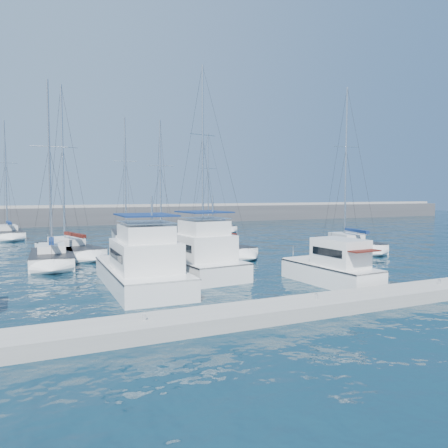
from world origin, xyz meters
name	(u,v)px	position (x,y,z in m)	size (l,w,h in m)	color
ground	(219,273)	(0.00, 0.00, 0.00)	(220.00, 220.00, 0.00)	black
breakwater	(100,218)	(0.00, 52.00, 1.05)	(160.00, 6.00, 4.45)	#424244
dock	(316,305)	(0.00, -11.00, 0.30)	(40.00, 2.20, 0.60)	gray
dock_cleat_near_port	(144,317)	(-8.00, -11.00, 0.72)	(0.16, 0.16, 0.25)	silver
dock_cleat_centre	(316,296)	(0.00, -11.00, 0.72)	(0.16, 0.16, 0.25)	silver
dock_cleat_near_stbd	(439,282)	(8.00, -11.00, 0.72)	(0.16, 0.16, 0.25)	silver
motor_yacht_port_inner	(142,268)	(-6.00, -2.65, 1.13)	(4.00, 10.02, 4.69)	silver
motor_yacht_stbd_inner	(198,258)	(-1.68, -0.40, 1.13)	(4.45, 8.77, 4.69)	silver
motor_yacht_stbd_outer	(333,269)	(4.56, -6.47, 0.94)	(2.82, 6.76, 3.20)	silver
sailboat_mid_a	(52,258)	(-10.27, 8.32, 0.53)	(3.46, 7.48, 14.40)	silver
sailboat_mid_b	(69,250)	(-8.68, 12.92, 0.52)	(5.36, 9.42, 15.21)	white
sailboat_mid_c	(162,243)	(0.23, 14.41, 0.51)	(4.03, 8.44, 13.03)	silver
sailboat_mid_d	(209,248)	(3.01, 9.11, 0.53)	(5.29, 10.18, 17.29)	white
sailboat_mid_e	(349,244)	(16.40, 6.05, 0.53)	(4.63, 8.92, 16.00)	silver
sailboat_back_a	(8,234)	(-14.00, 32.24, 0.52)	(4.00, 9.09, 14.71)	silver
sailboat_back_b	(127,235)	(-1.16, 24.38, 0.51)	(4.32, 9.46, 14.83)	white
sailboat_back_c	(211,227)	(12.46, 30.95, 0.52)	(4.47, 8.95, 14.51)	silver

